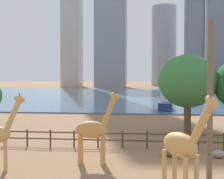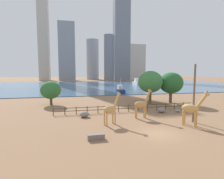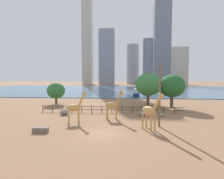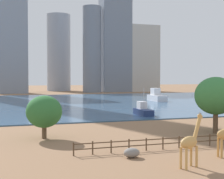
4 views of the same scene
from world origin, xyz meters
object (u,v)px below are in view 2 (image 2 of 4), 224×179
boulder_near_fence (84,114)px  giraffe_young (192,109)px  boulder_by_pole (178,111)px  boulder_small (162,110)px  boat_ferry (137,83)px  giraffe_companion (111,109)px  tree_center_broad (51,90)px  tree_left_large (150,82)px  tree_right_tall (171,83)px  giraffe_tall (142,104)px  utility_pole (194,93)px  boat_sailboat (120,90)px  feeding_trough (96,137)px

boulder_near_fence → giraffe_young: bearing=-29.4°
boulder_by_pole → boulder_small: bearing=175.8°
boulder_near_fence → boat_ferry: boat_ferry is taller
giraffe_companion → tree_center_broad: (-9.81, 17.25, 1.14)m
tree_left_large → tree_center_broad: size_ratio=1.43×
giraffe_companion → tree_left_large: (12.25, 14.06, 2.84)m
boulder_small → tree_right_tall: bearing=51.5°
boulder_by_pole → tree_center_broad: tree_center_broad is taller
giraffe_young → giraffe_tall: bearing=-170.9°
boulder_small → utility_pole: bearing=-77.0°
giraffe_young → boulder_near_fence: bearing=-154.3°
boulder_small → tree_center_broad: size_ratio=0.26×
boat_ferry → boat_sailboat: (-19.01, -33.97, -0.42)m
giraffe_companion → boat_sailboat: (10.94, 35.27, -1.05)m
giraffe_companion → giraffe_young: giraffe_young is taller
boulder_by_pole → feeding_trough: (-16.04, -9.69, 0.04)m
utility_pole → boulder_small: 7.50m
giraffe_tall → tree_right_tall: tree_right_tall is taller
utility_pole → boulder_near_fence: utility_pole is taller
utility_pole → boat_sailboat: 36.85m
giraffe_companion → boat_ferry: 75.45m
tree_left_large → tree_right_tall: tree_left_large is taller
giraffe_young → boulder_small: bearing=145.4°
giraffe_young → tree_left_large: (1.91, 16.98, 2.63)m
giraffe_tall → giraffe_young: (4.97, -5.15, 0.17)m
boulder_near_fence → giraffe_companion: bearing=-55.2°
giraffe_tall → giraffe_companion: 5.81m
boulder_by_pole → tree_right_tall: bearing=66.6°
giraffe_tall → giraffe_young: bearing=-44.6°
boulder_near_fence → boulder_small: (13.60, 0.17, -0.00)m
utility_pole → feeding_trough: utility_pole is taller
giraffe_companion → tree_center_broad: 19.88m
utility_pole → feeding_trough: size_ratio=4.60×
tree_center_broad → tree_right_tall: (27.07, -3.56, 1.41)m
boulder_small → boat_ferry: (19.66, 64.33, 1.05)m
boulder_by_pole → boulder_small: 3.09m
boulder_small → boat_ferry: boat_ferry is taller
giraffe_young → boulder_by_pole: giraffe_young is taller
boulder_near_fence → tree_right_tall: size_ratio=0.21×
giraffe_companion → tree_right_tall: (17.27, 13.70, 2.55)m
boulder_small → tree_center_broad: bearing=148.5°
boulder_by_pole → boat_ferry: size_ratio=0.09×
boat_ferry → boulder_near_fence: bearing=-24.1°
giraffe_tall → boat_ferry: (24.59, 67.02, -0.67)m
boulder_near_fence → boat_ferry: size_ratio=0.17×
feeding_trough → giraffe_tall: bearing=41.9°
tree_center_broad → boat_sailboat: (20.75, 18.02, -2.19)m
utility_pole → boulder_near_fence: (-15.06, 6.20, -3.69)m
giraffe_young → boat_ferry: giraffe_young is taller
giraffe_young → boat_sailboat: (0.61, 38.19, -1.27)m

